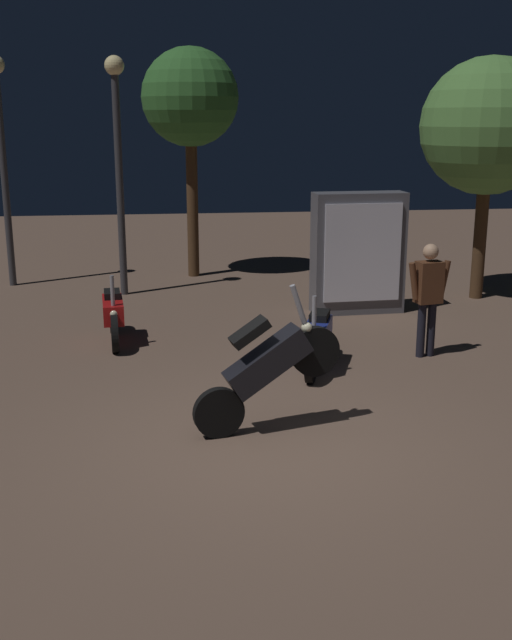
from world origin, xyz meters
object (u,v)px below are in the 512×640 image
motorcycle_blue_parked_right (317,338)px  streetlamp_far (1,141)px  kiosk_billboard (358,253)px  motorcycle_black_foreground (267,367)px  motorcycle_red_parked_left (113,314)px  person_rider_beside (428,290)px  streetlamp_near (118,144)px

motorcycle_blue_parked_right → streetlamp_far: bearing=-120.5°
motorcycle_blue_parked_right → kiosk_billboard: size_ratio=0.76×
motorcycle_black_foreground → motorcycle_red_parked_left: size_ratio=0.99×
motorcycle_black_foreground → person_rider_beside: (2.64, 2.42, 0.23)m
motorcycle_black_foreground → motorcycle_blue_parked_right: 2.27m
motorcycle_black_foreground → streetlamp_near: size_ratio=0.37×
motorcycle_blue_parked_right → motorcycle_black_foreground: bearing=-6.2°
motorcycle_red_parked_left → streetlamp_near: size_ratio=0.38×
streetlamp_near → streetlamp_far: (-2.30, 1.12, 0.04)m
kiosk_billboard → person_rider_beside: bearing=94.4°
motorcycle_black_foreground → streetlamp_near: streetlamp_near is taller
motorcycle_black_foreground → kiosk_billboard: kiosk_billboard is taller
streetlamp_near → kiosk_billboard: size_ratio=2.11×
motorcycle_black_foreground → streetlamp_far: bearing=105.9°
streetlamp_near → person_rider_beside: bearing=-45.6°
person_rider_beside → streetlamp_far: bearing=-140.8°
motorcycle_red_parked_left → person_rider_beside: 4.71m
person_rider_beside → kiosk_billboard: size_ratio=0.78×
motorcycle_blue_parked_right → person_rider_beside: (1.67, 0.38, 0.54)m
motorcycle_red_parked_left → streetlamp_near: 4.08m
motorcycle_red_parked_left → streetlamp_far: streetlamp_far is taller
streetlamp_near → kiosk_billboard: streetlamp_near is taller
motorcycle_blue_parked_right → streetlamp_near: bearing=-131.0°
person_rider_beside → streetlamp_near: streetlamp_near is taller
streetlamp_far → streetlamp_near: bearing=-25.9°
kiosk_billboard → streetlamp_near: bearing=-27.8°
kiosk_billboard → motorcycle_red_parked_left: bearing=15.3°
person_rider_beside → streetlamp_far: streetlamp_far is taller
motorcycle_black_foreground → motorcycle_red_parked_left: bearing=105.4°
kiosk_billboard → motorcycle_blue_parked_right: bearing=63.5°
streetlamp_far → person_rider_beside: bearing=-40.0°
streetlamp_far → kiosk_billboard: (6.44, -3.03, -1.84)m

